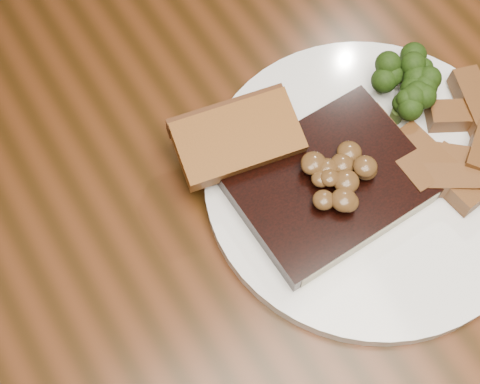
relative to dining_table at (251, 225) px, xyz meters
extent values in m
plane|color=#3D1A0E|center=(0.00, 0.00, -0.66)|extent=(4.50, 4.50, 0.00)
cube|color=#49230E|center=(0.00, 0.00, 0.07)|extent=(1.60, 0.90, 0.04)
cylinder|color=black|center=(0.22, 0.62, -0.47)|extent=(0.04, 0.04, 0.38)
cylinder|color=black|center=(-0.10, 0.60, -0.47)|extent=(0.04, 0.04, 0.38)
cylinder|color=white|center=(0.09, -0.05, 0.10)|extent=(0.35, 0.35, 0.01)
cube|color=black|center=(0.05, -0.04, 0.12)|extent=(0.17, 0.13, 0.02)
cube|color=#B7AE8E|center=(0.05, -0.10, 0.11)|extent=(0.15, 0.02, 0.02)
cube|color=brown|center=(0.00, 0.03, 0.12)|extent=(0.12, 0.08, 0.02)
camera|label=1|loc=(-0.15, -0.22, 0.65)|focal=50.00mm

